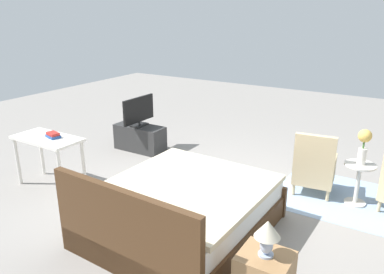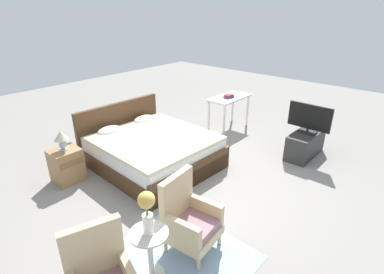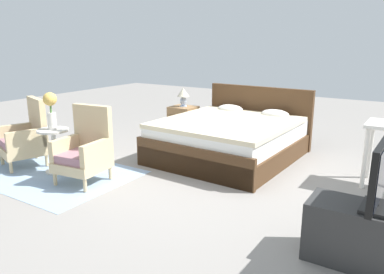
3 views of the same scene
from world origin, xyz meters
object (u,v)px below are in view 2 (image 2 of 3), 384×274
(book_stack, at_px, (229,96))
(table_lamp, at_px, (61,138))
(flower_vase, at_px, (147,209))
(vanity_desk, at_px, (229,102))
(armchair_by_window_right, at_px, (189,220))
(tv_flatscreen, at_px, (309,118))
(bed, at_px, (151,149))
(side_table, at_px, (150,249))
(tv_stand, at_px, (305,144))
(nightstand, at_px, (67,165))

(book_stack, bearing_deg, table_lamp, 168.55)
(flower_vase, distance_m, vanity_desk, 4.35)
(flower_vase, bearing_deg, book_stack, 24.24)
(flower_vase, bearing_deg, armchair_by_window_right, -0.76)
(book_stack, bearing_deg, armchair_by_window_right, -151.96)
(table_lamp, bearing_deg, flower_vase, -98.64)
(flower_vase, bearing_deg, tv_flatscreen, -1.36)
(armchair_by_window_right, bearing_deg, bed, 60.36)
(side_table, xyz_separation_m, table_lamp, (0.37, 2.46, 0.40))
(armchair_by_window_right, bearing_deg, side_table, 179.24)
(tv_stand, bearing_deg, bed, 138.34)
(nightstand, height_order, vanity_desk, vanity_desk)
(nightstand, bearing_deg, armchair_by_window_right, -85.06)
(book_stack, bearing_deg, bed, 177.61)
(side_table, distance_m, vanity_desk, 4.36)
(bed, distance_m, book_stack, 2.30)
(bed, height_order, armchair_by_window_right, bed)
(tv_flatscreen, bearing_deg, bed, 138.37)
(side_table, relative_size, nightstand, 1.05)
(tv_stand, height_order, tv_flatscreen, tv_flatscreen)
(nightstand, bearing_deg, side_table, -98.64)
(flower_vase, height_order, tv_stand, flower_vase)
(armchair_by_window_right, xyz_separation_m, book_stack, (3.29, 1.75, 0.42))
(table_lamp, distance_m, vanity_desk, 3.66)
(bed, distance_m, nightstand, 1.41)
(tv_stand, relative_size, vanity_desk, 0.92)
(vanity_desk, relative_size, book_stack, 4.38)
(nightstand, distance_m, tv_stand, 4.27)
(tv_stand, bearing_deg, tv_flatscreen, -1.04)
(bed, relative_size, tv_stand, 2.19)
(armchair_by_window_right, distance_m, vanity_desk, 3.84)
(side_table, bearing_deg, armchair_by_window_right, -0.76)
(table_lamp, height_order, book_stack, table_lamp)
(tv_flatscreen, relative_size, vanity_desk, 0.76)
(bed, relative_size, tv_flatscreen, 2.67)
(tv_flatscreen, bearing_deg, side_table, 178.64)
(nightstand, height_order, table_lamp, table_lamp)
(tv_flatscreen, xyz_separation_m, book_stack, (0.07, 1.84, 0.05))
(armchair_by_window_right, xyz_separation_m, tv_flatscreen, (3.22, -0.08, 0.37))
(bed, xyz_separation_m, flower_vase, (-1.64, -1.84, 0.58))
(side_table, height_order, nightstand, side_table)
(tv_flatscreen, xyz_separation_m, vanity_desk, (0.16, 1.88, -0.11))
(flower_vase, distance_m, nightstand, 2.55)
(nightstand, xyz_separation_m, table_lamp, (0.00, 0.00, 0.49))
(armchair_by_window_right, height_order, nightstand, armchair_by_window_right)
(flower_vase, bearing_deg, vanity_desk, 24.26)
(side_table, distance_m, nightstand, 2.48)
(table_lamp, distance_m, book_stack, 3.58)
(bed, height_order, nightstand, bed)
(armchair_by_window_right, relative_size, tv_flatscreen, 1.17)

